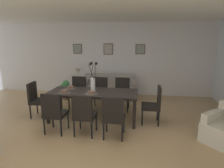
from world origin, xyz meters
The scene contains 26 objects.
ground_plane centered at (0.00, 0.00, 0.00)m, with size 9.00×9.00×0.00m, color tan.
back_wall_panel centered at (0.00, 3.25, 1.30)m, with size 9.00×0.10×2.60m, color silver.
ceiling_panel centered at (0.00, 0.40, 2.64)m, with size 9.00×7.20×0.08m, color white.
dining_table centered at (-0.10, 0.75, 0.67)m, with size 2.20×0.91×0.74m.
dining_chair_near_left centered at (-0.75, -0.10, 0.51)m, with size 0.46×0.46×0.92m.
dining_chair_near_right centered at (-0.77, 1.60, 0.51)m, with size 0.46×0.46×0.92m.
dining_chair_far_left centered at (-0.09, -0.10, 0.51)m, with size 0.46×0.46×0.92m.
dining_chair_far_right centered at (-0.11, 1.60, 0.51)m, with size 0.47×0.47×0.92m.
dining_chair_mid_left centered at (0.53, -0.13, 0.51)m, with size 0.44×0.44×0.92m.
dining_chair_mid_right centered at (0.55, 1.60, 0.51)m, with size 0.45×0.45×0.92m.
dining_chair_head_west centered at (-1.61, 0.75, 0.51)m, with size 0.46×0.46×0.92m.
dining_chair_head_east centered at (1.40, 0.74, 0.51)m, with size 0.45×0.45×0.92m.
centerpiece_vase centered at (-0.10, 0.76, 1.02)m, with size 0.21×0.23×0.73m.
placemat_near_left centered at (-0.76, 0.55, 0.74)m, with size 0.32×0.32×0.01m, color #4C4742.
bowl_near_left centered at (-0.76, 0.55, 0.78)m, with size 0.17×0.17×0.07m.
placemat_near_right centered at (-0.76, 0.96, 0.74)m, with size 0.32×0.32×0.01m, color #4C4742.
bowl_near_right centered at (-0.76, 0.96, 0.78)m, with size 0.17×0.17×0.07m.
placemat_far_left centered at (-0.10, 0.55, 0.74)m, with size 0.32×0.32×0.01m, color #4C4742.
bowl_far_left centered at (-0.10, 0.55, 0.78)m, with size 0.17×0.17×0.07m.
sofa centered at (0.01, 2.64, 0.28)m, with size 1.80×0.84×0.80m.
side_table centered at (-1.08, 2.62, 0.26)m, with size 0.36×0.36×0.52m, color black.
table_lamp centered at (-1.08, 2.62, 0.89)m, with size 0.22×0.22×0.51m.
framed_picture_left centered at (-1.24, 3.18, 1.66)m, with size 0.32×0.03×0.35m.
framed_picture_center centered at (-0.10, 3.18, 1.66)m, with size 0.33×0.03×0.40m.
framed_picture_right centered at (1.05, 3.18, 1.66)m, with size 0.33×0.03×0.35m.
potted_plant centered at (-1.43, 2.28, 0.37)m, with size 0.36×0.36×0.67m.
Camera 1 is at (1.01, -3.74, 2.01)m, focal length 30.78 mm.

